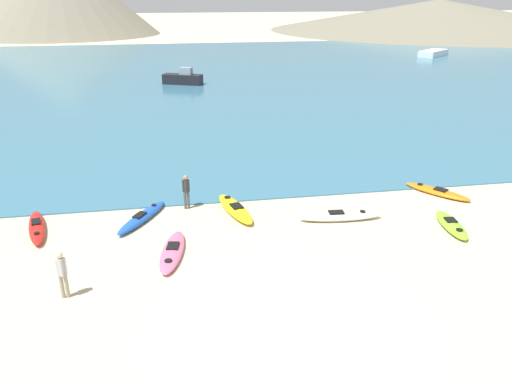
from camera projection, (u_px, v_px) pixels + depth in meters
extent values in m
plane|color=beige|center=(289.00, 315.00, 14.42)|extent=(400.00, 400.00, 0.00)
cube|color=teal|center=(195.00, 76.00, 54.02)|extent=(160.00, 70.00, 0.06)
cone|color=gray|center=(438.00, 15.00, 113.45)|extent=(76.44, 76.44, 6.63)
ellipsoid|color=blue|center=(142.00, 217.00, 20.23)|extent=(2.21, 3.24, 0.31)
cube|color=black|center=(139.00, 215.00, 20.02)|extent=(0.58, 0.69, 0.05)
cylinder|color=black|center=(154.00, 205.00, 20.99)|extent=(0.20, 0.20, 0.02)
ellipsoid|color=yellow|center=(235.00, 209.00, 20.99)|extent=(1.54, 3.38, 0.34)
cube|color=black|center=(236.00, 206.00, 20.77)|extent=(0.56, 0.68, 0.05)
cylinder|color=black|center=(227.00, 197.00, 21.68)|extent=(0.27, 0.27, 0.02)
ellipsoid|color=white|center=(340.00, 216.00, 20.28)|extent=(3.42, 0.89, 0.34)
cube|color=black|center=(336.00, 212.00, 20.19)|extent=(0.63, 0.40, 0.05)
cylinder|color=black|center=(363.00, 211.00, 20.30)|extent=(0.23, 0.23, 0.02)
ellipsoid|color=red|center=(37.00, 227.00, 19.36)|extent=(1.31, 3.25, 0.32)
cube|color=black|center=(36.00, 221.00, 19.43)|extent=(0.45, 0.64, 0.05)
cylinder|color=black|center=(37.00, 233.00, 18.55)|extent=(0.20, 0.20, 0.02)
ellipsoid|color=#8CCC2D|center=(451.00, 225.00, 19.63)|extent=(1.07, 2.68, 0.27)
cube|color=black|center=(451.00, 220.00, 19.69)|extent=(0.46, 0.52, 0.05)
cylinder|color=black|center=(460.00, 230.00, 18.91)|extent=(0.25, 0.25, 0.02)
ellipsoid|color=orange|center=(437.00, 192.00, 22.87)|extent=(2.41, 2.93, 0.26)
cube|color=black|center=(441.00, 189.00, 22.71)|extent=(0.65, 0.68, 0.05)
cylinder|color=black|center=(420.00, 184.00, 23.36)|extent=(0.25, 0.25, 0.02)
ellipsoid|color=#E5668C|center=(172.00, 251.00, 17.65)|extent=(1.28, 3.22, 0.25)
cube|color=black|center=(173.00, 246.00, 17.74)|extent=(0.50, 0.63, 0.05)
cylinder|color=black|center=(168.00, 260.00, 16.80)|extent=(0.26, 0.26, 0.02)
cylinder|color=gray|center=(62.00, 286.00, 15.10)|extent=(0.12, 0.12, 0.79)
cylinder|color=gray|center=(67.00, 286.00, 15.12)|extent=(0.12, 0.12, 0.79)
cube|color=#B2B2B7|center=(61.00, 267.00, 14.85)|extent=(0.26, 0.27, 0.56)
cylinder|color=#B2B2B7|center=(57.00, 267.00, 14.83)|extent=(0.08, 0.08, 0.53)
cylinder|color=#B2B2B7|center=(65.00, 266.00, 14.87)|extent=(0.08, 0.08, 0.53)
sphere|color=beige|center=(59.00, 255.00, 14.70)|extent=(0.22, 0.22, 0.22)
cylinder|color=#4C4C4C|center=(185.00, 200.00, 21.27)|extent=(0.11, 0.11, 0.77)
cylinder|color=#4C4C4C|center=(188.00, 200.00, 21.29)|extent=(0.11, 0.11, 0.77)
cube|color=#2D2D33|center=(186.00, 186.00, 21.03)|extent=(0.27, 0.27, 0.54)
cylinder|color=#2D2D33|center=(183.00, 186.00, 21.01)|extent=(0.08, 0.08, 0.52)
cylinder|color=#2D2D33|center=(189.00, 185.00, 21.04)|extent=(0.08, 0.08, 0.52)
sphere|color=#A37A5B|center=(185.00, 177.00, 20.89)|extent=(0.21, 0.21, 0.21)
cube|color=black|center=(183.00, 79.00, 48.89)|extent=(4.02, 2.64, 0.96)
cube|color=#8C99A8|center=(186.00, 71.00, 48.50)|extent=(1.35, 1.13, 0.67)
cube|color=white|center=(433.00, 53.00, 69.62)|extent=(5.56, 5.09, 0.79)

